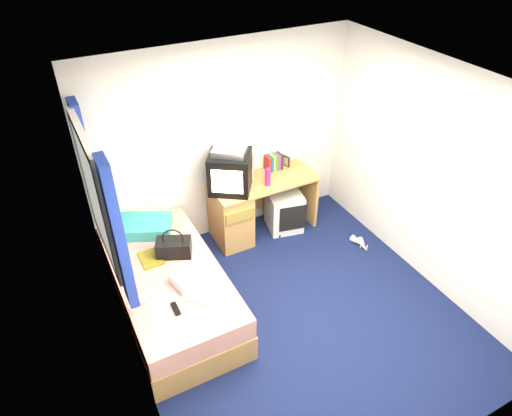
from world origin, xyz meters
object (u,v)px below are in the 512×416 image
vcr (229,151)px  magazine (151,258)px  colour_swatch_fan (196,301)px  bed (170,289)px  desk (243,209)px  picture_frame (286,161)px  handbag (174,247)px  white_heels (361,244)px  aerosol_can (251,174)px  storage_cube (284,211)px  crt_tv (230,172)px  water_bottle (146,294)px  pink_water_bottle (268,177)px  remote_control (176,309)px  towel (189,277)px  pillow (144,226)px

vcr → magazine: size_ratio=1.33×
vcr → colour_swatch_fan: vcr is taller
bed → desk: bearing=31.5°
vcr → picture_frame: (0.84, 0.16, -0.43)m
handbag → white_heels: bearing=16.6°
bed → aerosol_can: (1.36, 0.80, 0.56)m
vcr → white_heels: bearing=5.4°
white_heels → storage_cube: bearing=129.5°
crt_tv → white_heels: bearing=0.9°
desk → vcr: (-0.15, 0.00, 0.84)m
aerosol_can → colour_swatch_fan: bearing=-133.2°
water_bottle → colour_swatch_fan: size_ratio=0.91×
storage_cube → pink_water_bottle: bearing=-160.9°
magazine → remote_control: remote_control is taller
storage_cube → handbag: (-1.60, -0.47, 0.38)m
crt_tv → aerosol_can: 0.35m
pink_water_bottle → towel: 1.62m
remote_control → white_heels: bearing=10.0°
desk → bed: bearing=-148.5°
desk → handbag: size_ratio=3.21×
towel → white_heels: (2.26, 0.13, -0.55)m
pink_water_bottle → colour_swatch_fan: bearing=-140.1°
storage_cube → colour_swatch_fan: bearing=-132.2°
picture_frame → water_bottle: bearing=-169.6°
desk → white_heels: 1.52m
desk → towel: size_ratio=4.32×
storage_cube → picture_frame: (0.15, 0.25, 0.56)m
bed → handbag: handbag is taller
picture_frame → storage_cube: bearing=-138.0°
handbag → bed: bearing=-103.9°
picture_frame → crt_tv: bearing=173.4°
vcr → white_heels: size_ratio=1.22×
water_bottle → handbag: bearing=45.9°
pillow → picture_frame: 1.95m
water_bottle → crt_tv: bearing=36.9°
crt_tv → pink_water_bottle: size_ratio=3.02×
towel → water_bottle: size_ratio=1.50×
pillow → remote_control: size_ratio=3.75×
pink_water_bottle → magazine: pink_water_bottle is taller
white_heels → pink_water_bottle: bearing=140.7°
bed → towel: bearing=-62.7°
bed → water_bottle: 0.50m
picture_frame → magazine: picture_frame is taller
pink_water_bottle → bed: bearing=-157.3°
storage_cube → magazine: 1.92m
storage_cube → crt_tv: crt_tv is taller
magazine → remote_control: bearing=-90.2°
picture_frame → pillow: bearing=168.3°
towel → desk: bearing=43.1°
aerosol_can → water_bottle: 1.99m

